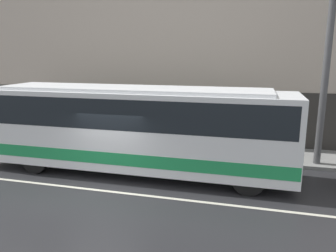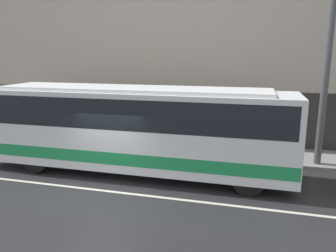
{
  "view_description": "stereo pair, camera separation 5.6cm",
  "coord_description": "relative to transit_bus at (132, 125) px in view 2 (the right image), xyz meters",
  "views": [
    {
      "loc": [
        4.84,
        -9.48,
        4.54
      ],
      "look_at": [
        1.79,
        2.03,
        1.93
      ],
      "focal_mm": 35.0,
      "sensor_mm": 36.0,
      "label": 1
    },
    {
      "loc": [
        4.89,
        -9.46,
        4.54
      ],
      "look_at": [
        1.79,
        2.03,
        1.93
      ],
      "focal_mm": 35.0,
      "sensor_mm": 36.0,
      "label": 2
    }
  ],
  "objects": [
    {
      "name": "transit_bus",
      "position": [
        0.0,
        0.0,
        0.0
      ],
      "size": [
        12.09,
        2.56,
        3.33
      ],
      "color": "white",
      "rests_on": "ground_plane"
    },
    {
      "name": "lane_stripe",
      "position": [
        -0.37,
        -2.03,
        -1.87
      ],
      "size": [
        54.0,
        0.14,
        0.01
      ],
      "color": "beige",
      "rests_on": "ground_plane"
    },
    {
      "name": "utility_pole_near",
      "position": [
        7.1,
        2.46,
        2.15
      ],
      "size": [
        0.27,
        0.27,
        7.76
      ],
      "color": "#4C4C4F",
      "rests_on": "sidewalk"
    },
    {
      "name": "building_facade",
      "position": [
        -0.37,
        4.8,
        3.91
      ],
      "size": [
        60.0,
        0.35,
        11.98
      ],
      "color": "#B7A899",
      "rests_on": "ground_plane"
    },
    {
      "name": "sidewalk",
      "position": [
        -0.37,
        3.31,
        -1.8
      ],
      "size": [
        60.0,
        2.69,
        0.15
      ],
      "color": "gray",
      "rests_on": "ground_plane"
    },
    {
      "name": "ground_plane",
      "position": [
        -0.37,
        -2.03,
        -1.88
      ],
      "size": [
        60.0,
        60.0,
        0.0
      ],
      "primitive_type": "plane",
      "color": "#262628"
    }
  ]
}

